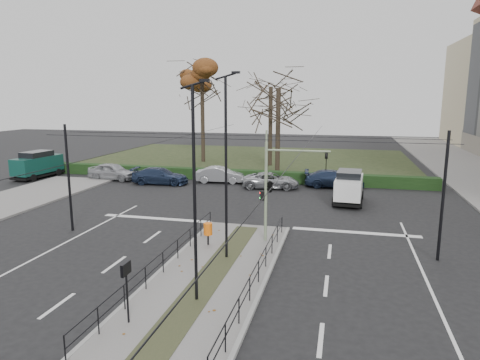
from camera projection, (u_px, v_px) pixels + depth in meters
The scene contains 21 objects.
ground at pixel (226, 258), 20.11m from camera, with size 140.00×140.00×0.00m, color black.
median_island at pixel (210, 278), 17.71m from camera, with size 4.40×15.00×0.14m, color slate.
park at pixel (249, 159), 52.03m from camera, with size 38.00×26.00×0.10m, color black.
hedge at pixel (217, 174), 39.15m from camera, with size 38.00×1.00×1.00m, color black.
median_railing at pixel (209, 258), 17.45m from camera, with size 4.14×13.24×0.92m.
catenary at pixel (235, 180), 21.01m from camera, with size 20.00×34.00×6.00m.
traffic_light at pixel (272, 184), 21.53m from camera, with size 3.47×1.97×5.10m.
litter_bin at pixel (208, 229), 21.35m from camera, with size 0.43×0.43×1.11m.
info_panel at pixel (126, 276), 13.75m from camera, with size 0.12×0.54×2.07m.
streetlamp_median_near at pixel (195, 193), 14.88m from camera, with size 0.66×0.13×7.87m.
streetlamp_median_far at pixel (226, 167), 19.00m from camera, with size 0.70×0.14×8.37m.
parked_car_first at pixel (113, 171), 39.08m from camera, with size 1.84×4.57×1.56m, color #95979B.
parked_car_second at pixel (220, 175), 37.79m from camera, with size 1.49×4.28×1.41m, color #95979B.
parked_car_third at pixel (160, 176), 37.18m from camera, with size 1.99×4.90×1.42m, color #1D2944.
parked_car_fourth at pixel (271, 180), 35.48m from camera, with size 2.15×4.67×1.30m, color #95979B.
white_van at pixel (349, 186), 30.40m from camera, with size 2.23×4.42×2.33m.
green_van at pixel (38, 164), 39.94m from camera, with size 2.33×5.12×2.51m.
rust_tree at pixel (202, 78), 48.07m from camera, with size 8.51×8.51×12.51m.
bare_tree_center at pixel (271, 93), 45.69m from camera, with size 7.22×7.22×11.26m.
bare_tree_near at pixel (279, 95), 39.34m from camera, with size 6.79×6.79×10.89m.
parked_car_fifth at pixel (334, 179), 35.83m from camera, with size 2.01×4.94×1.43m, color #1D2944.
Camera 1 is at (5.10, -18.37, 7.40)m, focal length 32.00 mm.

